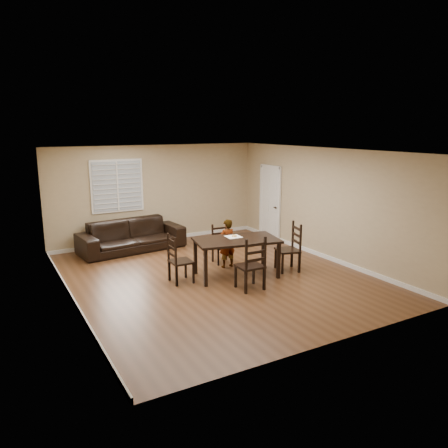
{
  "coord_description": "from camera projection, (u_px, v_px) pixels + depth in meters",
  "views": [
    {
      "loc": [
        -4.26,
        -7.95,
        3.18
      ],
      "look_at": [
        0.52,
        0.56,
        1.0
      ],
      "focal_mm": 35.0,
      "sensor_mm": 36.0,
      "label": 1
    }
  ],
  "objects": [
    {
      "name": "ground",
      "position": [
        216.0,
        276.0,
        9.5
      ],
      "size": [
        7.0,
        7.0,
        0.0
      ],
      "primitive_type": "plane",
      "color": "brown",
      "rests_on": "ground"
    },
    {
      "name": "room",
      "position": [
        213.0,
        193.0,
        9.27
      ],
      "size": [
        6.04,
        7.04,
        2.72
      ],
      "color": "tan",
      "rests_on": "ground"
    },
    {
      "name": "dining_table",
      "position": [
        236.0,
        243.0,
        9.37
      ],
      "size": [
        1.94,
        1.33,
        0.83
      ],
      "rotation": [
        0.0,
        0.0,
        -0.2
      ],
      "color": "black",
      "rests_on": "ground"
    },
    {
      "name": "chair_near",
      "position": [
        220.0,
        245.0,
        10.46
      ],
      "size": [
        0.45,
        0.42,
        0.92
      ],
      "rotation": [
        0.0,
        0.0,
        -0.09
      ],
      "color": "black",
      "rests_on": "ground"
    },
    {
      "name": "chair_far",
      "position": [
        253.0,
        267.0,
        8.55
      ],
      "size": [
        0.5,
        0.47,
        1.1
      ],
      "rotation": [
        0.0,
        0.0,
        3.13
      ],
      "color": "black",
      "rests_on": "ground"
    },
    {
      "name": "chair_left",
      "position": [
        175.0,
        261.0,
        9.0
      ],
      "size": [
        0.44,
        0.47,
        1.03
      ],
      "rotation": [
        0.0,
        0.0,
        1.56
      ],
      "color": "black",
      "rests_on": "ground"
    },
    {
      "name": "chair_right",
      "position": [
        293.0,
        249.0,
        9.82
      ],
      "size": [
        0.57,
        0.6,
        1.1
      ],
      "rotation": [
        0.0,
        0.0,
        -1.83
      ],
      "color": "black",
      "rests_on": "ground"
    },
    {
      "name": "child",
      "position": [
        227.0,
        243.0,
        10.0
      ],
      "size": [
        0.43,
        0.29,
        1.13
      ],
      "primitive_type": "imported",
      "rotation": [
        0.0,
        0.0,
        3.19
      ],
      "color": "gray",
      "rests_on": "ground"
    },
    {
      "name": "napkin",
      "position": [
        233.0,
        237.0,
        9.53
      ],
      "size": [
        0.34,
        0.34,
        0.0
      ],
      "primitive_type": "cube",
      "rotation": [
        0.0,
        0.0,
        -0.07
      ],
      "color": "white",
      "rests_on": "dining_table"
    },
    {
      "name": "donut",
      "position": [
        234.0,
        236.0,
        9.53
      ],
      "size": [
        0.11,
        0.11,
        0.04
      ],
      "color": "gold",
      "rests_on": "napkin"
    },
    {
      "name": "sofa",
      "position": [
        132.0,
        236.0,
        11.42
      ],
      "size": [
        2.81,
        1.34,
        0.79
      ],
      "primitive_type": "imported",
      "rotation": [
        0.0,
        0.0,
        0.11
      ],
      "color": "black",
      "rests_on": "ground"
    }
  ]
}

